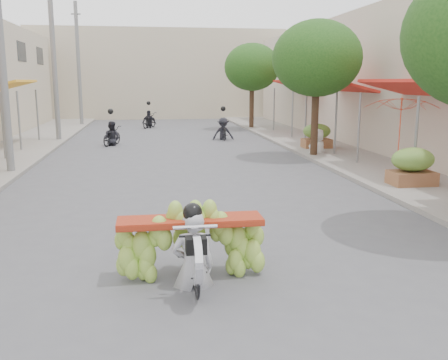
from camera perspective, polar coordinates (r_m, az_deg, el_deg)
sidewalk_right at (r=21.40m, az=13.39°, el=3.17°), size 4.00×60.00×0.12m
far_building at (r=42.66m, az=-7.47°, el=11.87°), size 20.00×6.00×7.00m
utility_pole_mid at (r=17.25m, az=-24.17°, el=13.86°), size 0.60×0.24×8.00m
utility_pole_far at (r=26.04m, az=-18.88°, el=13.01°), size 0.60×0.24×8.00m
utility_pole_back at (r=34.94m, az=-16.29°, el=12.56°), size 0.60×0.24×8.00m
street_tree_mid at (r=19.73m, az=10.57°, el=13.47°), size 3.40×3.40×5.25m
street_tree_far at (r=31.31m, az=3.22°, el=12.74°), size 3.40×3.40×5.25m
produce_crate_mid at (r=14.72m, az=20.75°, el=1.76°), size 1.20×0.88×1.16m
produce_crate_far at (r=21.97m, az=10.56°, el=5.20°), size 1.20×0.88×1.16m
banana_motorbike at (r=7.39m, az=-3.72°, el=-6.42°), size 2.20×1.77×2.12m
market_umbrella at (r=15.32m, az=19.71°, el=9.18°), size 2.82×2.82×1.95m
pedestrian at (r=20.47m, az=10.66°, el=5.79°), size 1.09×0.92×1.91m
bg_motorbike_a at (r=23.83m, az=-12.76°, el=5.66°), size 1.13×1.68×1.95m
bg_motorbike_b at (r=25.53m, az=-0.10°, el=6.48°), size 1.07×1.80×1.95m
bg_motorbike_c at (r=32.43m, az=-8.57°, el=7.27°), size 1.29×1.84×1.95m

